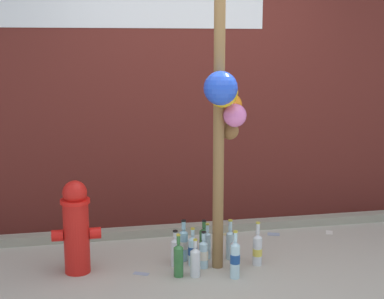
# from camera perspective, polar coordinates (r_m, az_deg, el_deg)

# --- Properties ---
(ground_plane) EXTENTS (14.00, 14.00, 0.00)m
(ground_plane) POSITION_cam_1_polar(r_m,az_deg,el_deg) (4.27, 4.47, -13.96)
(ground_plane) COLOR #ADA899
(building_wall) EXTENTS (10.00, 0.21, 3.76)m
(building_wall) POSITION_cam_1_polar(r_m,az_deg,el_deg) (5.48, -0.05, 11.81)
(building_wall) COLOR #561E19
(building_wall) RESTS_ON ground_plane
(curb_strip) EXTENTS (8.00, 0.12, 0.08)m
(curb_strip) POSITION_cam_1_polar(r_m,az_deg,el_deg) (5.37, 0.84, -8.16)
(curb_strip) COLOR gray
(curb_strip) RESTS_ON ground_plane
(memorial_post) EXTENTS (0.49, 0.52, 3.00)m
(memorial_post) POSITION_cam_1_polar(r_m,az_deg,el_deg) (4.22, 3.24, 8.69)
(memorial_post) COLOR olive
(memorial_post) RESTS_ON ground_plane
(fire_hydrant) EXTENTS (0.38, 0.23, 0.75)m
(fire_hydrant) POSITION_cam_1_polar(r_m,az_deg,el_deg) (4.47, -11.89, -7.79)
(fire_hydrant) COLOR red
(fire_hydrant) RESTS_ON ground_plane
(bottle_0) EXTENTS (0.08, 0.08, 0.38)m
(bottle_0) POSITION_cam_1_polar(r_m,az_deg,el_deg) (4.36, 4.48, -11.19)
(bottle_0) COLOR #B2DBEA
(bottle_0) RESTS_ON ground_plane
(bottle_1) EXTENTS (0.07, 0.07, 0.35)m
(bottle_1) POSITION_cam_1_polar(r_m,az_deg,el_deg) (4.72, 3.96, -9.62)
(bottle_1) COLOR #B2DBEA
(bottle_1) RESTS_ON ground_plane
(bottle_2) EXTENTS (0.06, 0.06, 0.31)m
(bottle_2) POSITION_cam_1_polar(r_m,az_deg,el_deg) (4.73, 1.60, -9.72)
(bottle_2) COLOR #B2DBEA
(bottle_2) RESTS_ON ground_plane
(bottle_3) EXTENTS (0.08, 0.08, 0.37)m
(bottle_3) POSITION_cam_1_polar(r_m,az_deg,el_deg) (4.62, 6.78, -10.16)
(bottle_3) COLOR silver
(bottle_3) RESTS_ON ground_plane
(bottle_4) EXTENTS (0.08, 0.08, 0.31)m
(bottle_4) POSITION_cam_1_polar(r_m,az_deg,el_deg) (4.82, 1.24, -9.34)
(bottle_4) COLOR #337038
(bottle_4) RESTS_ON ground_plane
(bottle_5) EXTENTS (0.08, 0.08, 0.31)m
(bottle_5) POSITION_cam_1_polar(r_m,az_deg,el_deg) (4.38, 0.34, -11.49)
(bottle_5) COLOR silver
(bottle_5) RESTS_ON ground_plane
(bottle_6) EXTENTS (0.07, 0.07, 0.35)m
(bottle_6) POSITION_cam_1_polar(r_m,az_deg,el_deg) (4.68, -0.87, -9.71)
(bottle_6) COLOR #93CCE0
(bottle_6) RESTS_ON ground_plane
(bottle_7) EXTENTS (0.08, 0.08, 0.35)m
(bottle_7) POSITION_cam_1_polar(r_m,az_deg,el_deg) (4.38, -1.40, -11.29)
(bottle_7) COLOR #337038
(bottle_7) RESTS_ON ground_plane
(bottle_8) EXTENTS (0.08, 0.08, 0.32)m
(bottle_8) POSITION_cam_1_polar(r_m,az_deg,el_deg) (4.59, 0.08, -10.34)
(bottle_8) COLOR #B2DBEA
(bottle_8) RESTS_ON ground_plane
(bottle_9) EXTENTS (0.07, 0.07, 0.31)m
(bottle_9) POSITION_cam_1_polar(r_m,az_deg,el_deg) (4.57, -1.74, -10.44)
(bottle_9) COLOR silver
(bottle_9) RESTS_ON ground_plane
(bottle_10) EXTENTS (0.08, 0.08, 0.31)m
(bottle_10) POSITION_cam_1_polar(r_m,az_deg,el_deg) (4.55, 1.21, -10.69)
(bottle_10) COLOR #B2DBEA
(bottle_10) RESTS_ON ground_plane
(bottle_11) EXTENTS (0.08, 0.08, 0.32)m
(bottle_11) POSITION_cam_1_polar(r_m,az_deg,el_deg) (4.50, 4.45, -10.79)
(bottle_11) COLOR silver
(bottle_11) RESTS_ON ground_plane
(litter_0) EXTENTS (0.10, 0.12, 0.01)m
(litter_0) POSITION_cam_1_polar(r_m,az_deg,el_deg) (5.54, 14.01, -8.31)
(litter_0) COLOR silver
(litter_0) RESTS_ON ground_plane
(litter_1) EXTENTS (0.13, 0.11, 0.01)m
(litter_1) POSITION_cam_1_polar(r_m,az_deg,el_deg) (5.39, 8.43, -8.64)
(litter_1) COLOR #8C99B2
(litter_1) RESTS_ON ground_plane
(litter_2) EXTENTS (0.13, 0.13, 0.01)m
(litter_2) POSITION_cam_1_polar(r_m,az_deg,el_deg) (5.35, 3.79, -8.70)
(litter_2) COLOR tan
(litter_2) RESTS_ON ground_plane
(litter_3) EXTENTS (0.13, 0.10, 0.01)m
(litter_3) POSITION_cam_1_polar(r_m,az_deg,el_deg) (4.49, -5.29, -12.65)
(litter_3) COLOR #8C99B2
(litter_3) RESTS_ON ground_plane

